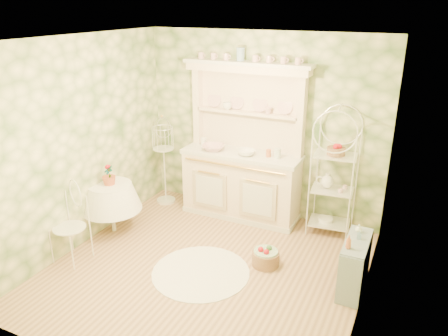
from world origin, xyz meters
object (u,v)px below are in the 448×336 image
at_px(round_table, 112,210).
at_px(kitchen_dresser, 242,143).
at_px(birdcage_stand, 164,158).
at_px(floor_basket, 266,258).
at_px(bakers_rack, 334,173).
at_px(side_shelf, 355,264).
at_px(cafe_chair, 70,233).

bearing_deg(round_table, kitchen_dresser, 40.55).
relative_size(kitchen_dresser, round_table, 3.53).
xyz_separation_m(birdcage_stand, floor_basket, (2.11, -1.03, -0.66)).
bearing_deg(bakers_rack, side_shelf, -71.38).
bearing_deg(side_shelf, bakers_rack, 119.30).
bearing_deg(birdcage_stand, bakers_rack, 2.83).
xyz_separation_m(bakers_rack, round_table, (-2.78, -1.27, -0.58)).
distance_m(round_table, cafe_chair, 0.82).
relative_size(kitchen_dresser, birdcage_stand, 1.52).
bearing_deg(bakers_rack, birdcage_stand, 176.97).
distance_m(bakers_rack, cafe_chair, 3.50).
distance_m(round_table, birdcage_stand, 1.23).
xyz_separation_m(kitchen_dresser, floor_basket, (0.82, -1.12, -1.05)).
distance_m(side_shelf, birdcage_stand, 3.36).
xyz_separation_m(kitchen_dresser, round_table, (-1.44, -1.23, -0.82)).
xyz_separation_m(round_table, birdcage_stand, (0.15, 1.14, 0.43)).
bearing_deg(floor_basket, kitchen_dresser, 126.10).
relative_size(kitchen_dresser, cafe_chair, 3.03).
distance_m(kitchen_dresser, bakers_rack, 1.36).
bearing_deg(cafe_chair, bakers_rack, 61.53).
distance_m(cafe_chair, birdcage_stand, 2.00).
height_order(kitchen_dresser, bakers_rack, kitchen_dresser).
xyz_separation_m(kitchen_dresser, birdcage_stand, (-1.29, -0.09, -0.39)).
distance_m(kitchen_dresser, round_table, 2.06).
bearing_deg(kitchen_dresser, floor_basket, -53.90).
height_order(side_shelf, birdcage_stand, birdcage_stand).
bearing_deg(bakers_rack, cafe_chair, -148.74).
bearing_deg(side_shelf, floor_basket, -176.18).
bearing_deg(round_table, floor_basket, 2.76).
bearing_deg(side_shelf, round_table, -173.63).
xyz_separation_m(kitchen_dresser, bakers_rack, (1.34, 0.04, -0.24)).
distance_m(cafe_chair, floor_basket, 2.44).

